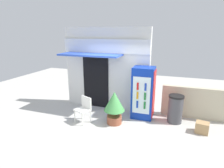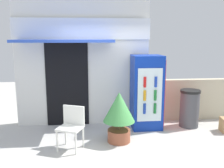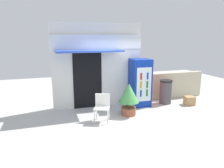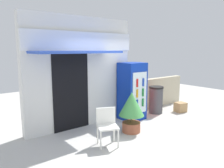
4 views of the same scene
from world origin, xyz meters
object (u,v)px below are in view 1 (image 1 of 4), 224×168
at_px(plastic_chair, 84,107).
at_px(potted_plant_near_shop, 114,105).
at_px(trash_bin, 175,109).
at_px(cardboard_box, 202,128).
at_px(drink_cooler, 143,93).

bearing_deg(plastic_chair, potted_plant_near_shop, 12.48).
distance_m(trash_bin, cardboard_box, 0.96).
distance_m(plastic_chair, cardboard_box, 3.65).
bearing_deg(potted_plant_near_shop, trash_bin, 21.81).
xyz_separation_m(plastic_chair, trash_bin, (2.82, 0.95, -0.04)).
xyz_separation_m(plastic_chair, cardboard_box, (3.60, 0.50, -0.34)).
height_order(potted_plant_near_shop, trash_bin, potted_plant_near_shop).
distance_m(drink_cooler, trash_bin, 1.16).
bearing_deg(trash_bin, potted_plant_near_shop, -158.19).
height_order(plastic_chair, potted_plant_near_shop, potted_plant_near_shop).
relative_size(drink_cooler, plastic_chair, 2.09).
bearing_deg(drink_cooler, potted_plant_near_shop, -134.36).
relative_size(drink_cooler, potted_plant_near_shop, 1.65).
relative_size(drink_cooler, trash_bin, 1.92).
height_order(drink_cooler, potted_plant_near_shop, drink_cooler).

